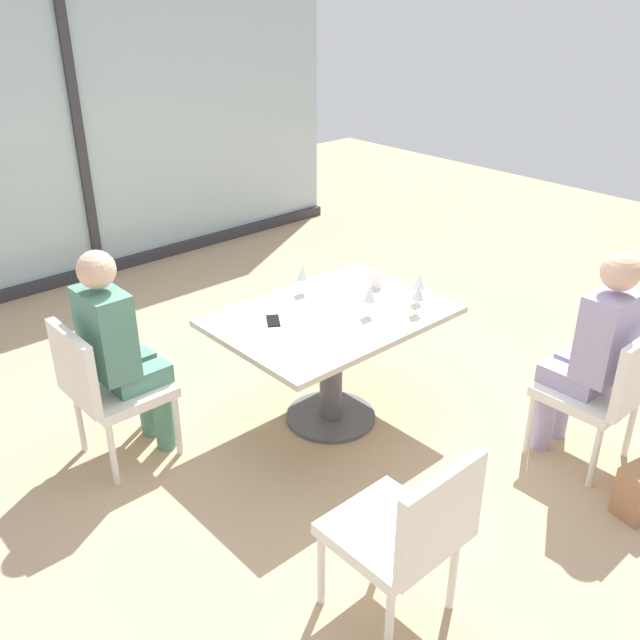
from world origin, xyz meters
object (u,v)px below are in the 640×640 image
object	(u,v)px
chair_far_left	(105,385)
wine_glass_2	(303,273)
coffee_cup	(377,281)
chair_front_left	(408,530)
person_front_right	(594,348)
dining_table_main	(331,339)
wine_glass_1	(370,295)
cell_phone_on_table	(273,321)
wine_glass_3	(418,293)
chair_front_right	(606,388)
person_far_left	(119,346)
wine_glass_0	(419,282)

from	to	relation	value
chair_far_left	wine_glass_2	world-z (taller)	wine_glass_2
coffee_cup	chair_front_left	bearing A→B (deg)	-132.14
person_front_right	dining_table_main	bearing A→B (deg)	123.57
wine_glass_1	cell_phone_on_table	world-z (taller)	wine_glass_1
wine_glass_1	wine_glass_3	xyz separation A→B (m)	(0.23, -0.17, 0.00)
chair_front_right	dining_table_main	bearing A→B (deg)	121.33
wine_glass_2	cell_phone_on_table	distance (m)	0.45
chair_front_left	person_far_left	bearing A→B (deg)	98.70
wine_glass_0	wine_glass_3	distance (m)	0.16
coffee_cup	chair_front_right	bearing A→B (deg)	-76.73
wine_glass_1	wine_glass_0	bearing A→B (deg)	-10.81
wine_glass_2	chair_far_left	bearing A→B (deg)	171.50
wine_glass_1	wine_glass_3	distance (m)	0.28
wine_glass_0	wine_glass_1	bearing A→B (deg)	169.19
chair_front_left	person_far_left	distance (m)	1.88
chair_far_left	cell_phone_on_table	distance (m)	0.98
person_front_right	chair_far_left	bearing A→B (deg)	139.05
cell_phone_on_table	person_front_right	bearing A→B (deg)	-16.75
dining_table_main	chair_far_left	distance (m)	1.31
chair_far_left	wine_glass_1	xyz separation A→B (m)	(1.34, -0.69, 0.37)
wine_glass_0	wine_glass_1	world-z (taller)	same
chair_far_left	coffee_cup	bearing A→B (deg)	-14.60
wine_glass_2	person_front_right	bearing A→B (deg)	-64.63
chair_far_left	wine_glass_2	size ratio (longest dim) A/B	4.70
dining_table_main	chair_far_left	size ratio (longest dim) A/B	1.53
chair_front_right	wine_glass_2	distance (m)	1.84
dining_table_main	person_front_right	world-z (taller)	person_front_right
dining_table_main	cell_phone_on_table	xyz separation A→B (m)	(-0.32, 0.15, 0.17)
person_front_right	coffee_cup	distance (m)	1.34
person_front_right	cell_phone_on_table	size ratio (longest dim) A/B	8.75
chair_front_left	wine_glass_0	size ratio (longest dim) A/B	4.70
person_far_left	coffee_cup	xyz separation A→B (m)	(1.56, -0.43, 0.08)
chair_front_right	person_front_right	distance (m)	0.23
cell_phone_on_table	wine_glass_0	bearing A→B (deg)	8.77
chair_front_right	coffee_cup	xyz separation A→B (m)	(-0.33, 1.41, 0.28)
person_far_left	wine_glass_3	distance (m)	1.70
dining_table_main	chair_far_left	xyz separation A→B (m)	(-1.19, 0.52, -0.06)
chair_front_right	wine_glass_2	bearing A→B (deg)	113.89
chair_front_right	chair_front_left	world-z (taller)	same
coffee_cup	person_front_right	bearing A→B (deg)	-75.66
wine_glass_0	cell_phone_on_table	distance (m)	0.91
wine_glass_3	chair_front_right	bearing A→B (deg)	-66.29
wine_glass_3	coffee_cup	distance (m)	0.44
person_front_right	coffee_cup	size ratio (longest dim) A/B	14.00
wine_glass_0	chair_far_left	bearing A→B (deg)	155.94
dining_table_main	wine_glass_3	xyz separation A→B (m)	(0.37, -0.33, 0.30)
chair_front_right	chair_far_left	world-z (taller)	same
dining_table_main	person_front_right	xyz separation A→B (m)	(0.80, -1.21, 0.14)
chair_front_right	person_far_left	distance (m)	2.65
wine_glass_3	coffee_cup	bearing A→B (deg)	76.50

